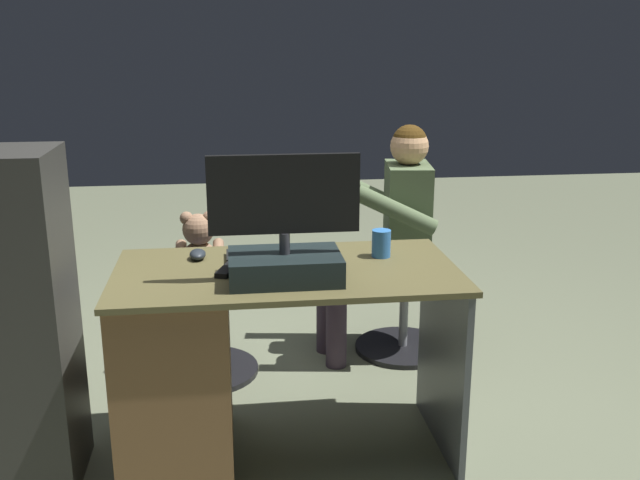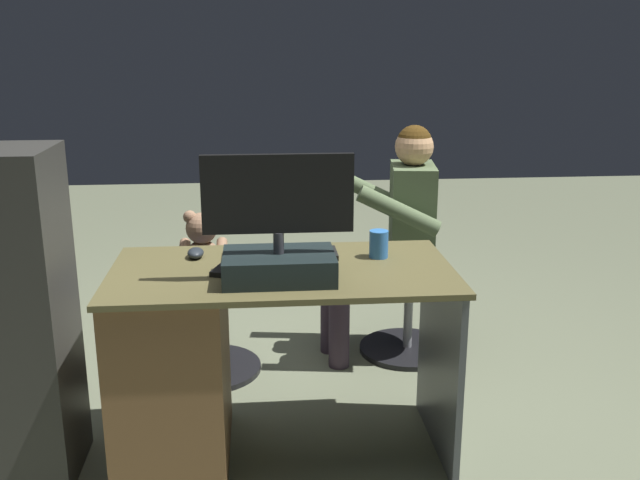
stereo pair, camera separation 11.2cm
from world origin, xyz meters
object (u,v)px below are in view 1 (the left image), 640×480
tv_remote (227,270)px  person (389,223)px  desk (200,363)px  teddy_bear (199,248)px  visitor_chair (404,300)px  office_chair_teddy (203,321)px  computer_mouse (198,254)px  keyboard (283,255)px  cup (381,243)px  monitor (285,246)px

tv_remote → person: person is taller
desk → teddy_bear: 0.76m
desk → visitor_chair: size_ratio=2.55×
office_chair_teddy → teddy_bear: teddy_bear is taller
computer_mouse → person: bearing=-142.5°
visitor_chair → keyboard: bearing=47.2°
keyboard → computer_mouse: (0.31, -0.02, 0.01)m
desk → office_chair_teddy: size_ratio=2.44×
cup → teddy_bear: bearing=-41.6°
monitor → computer_mouse: 0.42m
cup → teddy_bear: (0.70, -0.62, -0.17)m
cup → visitor_chair: bearing=-111.1°
desk → computer_mouse: 0.40m
keyboard → person: size_ratio=0.37×
monitor → teddy_bear: size_ratio=1.58×
visitor_chair → monitor: bearing=55.3°
visitor_chair → computer_mouse: bearing=35.4°
person → office_chair_teddy: bearing=7.7°
keyboard → monitor: bearing=87.4°
teddy_bear → person: bearing=-173.0°
keyboard → tv_remote: size_ratio=2.80×
tv_remote → office_chair_teddy: tv_remote is taller
keyboard → tv_remote: (0.20, 0.15, -0.00)m
computer_mouse → visitor_chair: (-0.96, -0.68, -0.48)m
monitor → keyboard: 0.28m
monitor → person: monitor is taller
tv_remote → office_chair_teddy: (0.13, -0.72, -0.48)m
keyboard → cup: 0.37m
desk → person: 1.24m
keyboard → office_chair_teddy: (0.33, -0.57, -0.48)m
desk → computer_mouse: size_ratio=12.65×
cup → tv_remote: (0.57, 0.11, -0.04)m
computer_mouse → cup: bearing=175.3°
keyboard → teddy_bear: teddy_bear is taller
monitor → visitor_chair: monitor is taller
desk → visitor_chair: (-0.97, -0.85, -0.12)m
desk → cup: (-0.68, -0.11, 0.39)m
keyboard → office_chair_teddy: 0.82m
office_chair_teddy → visitor_chair: (-0.98, -0.13, 0.01)m
keyboard → office_chair_teddy: size_ratio=0.84×
desk → computer_mouse: bearing=-90.5°
teddy_bear → person: person is taller
keyboard → teddy_bear: bearing=-60.4°
keyboard → computer_mouse: bearing=-3.7°
computer_mouse → tv_remote: 0.20m
desk → monitor: bearing=159.5°
cup → teddy_bear: 0.95m
monitor → person: bearing=-121.3°
desk → person: size_ratio=1.08×
teddy_bear → person: 0.90m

